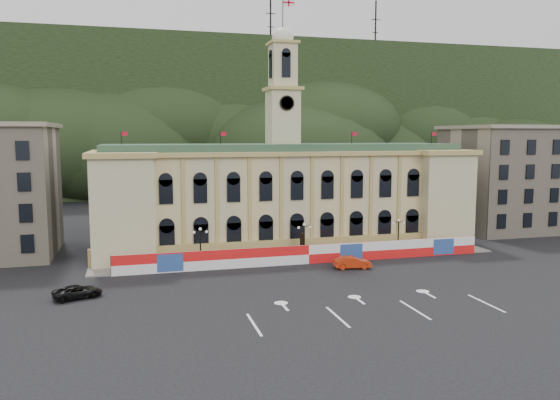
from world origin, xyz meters
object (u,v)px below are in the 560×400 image
object	(u,v)px
statue	(302,250)
black_suv	(78,292)
red_sedan	(352,262)
lamp_center	(304,238)

from	to	relation	value
statue	black_suv	bearing A→B (deg)	-157.82
red_sedan	black_suv	world-z (taller)	red_sedan
statue	red_sedan	size ratio (longest dim) A/B	0.75
lamp_center	black_suv	xyz separation A→B (m)	(-28.04, -10.43, -2.39)
lamp_center	red_sedan	world-z (taller)	lamp_center
statue	black_suv	distance (m)	30.29
red_sedan	lamp_center	bearing A→B (deg)	46.08
red_sedan	statue	bearing A→B (deg)	41.87
statue	lamp_center	world-z (taller)	lamp_center
lamp_center	black_suv	distance (m)	30.01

